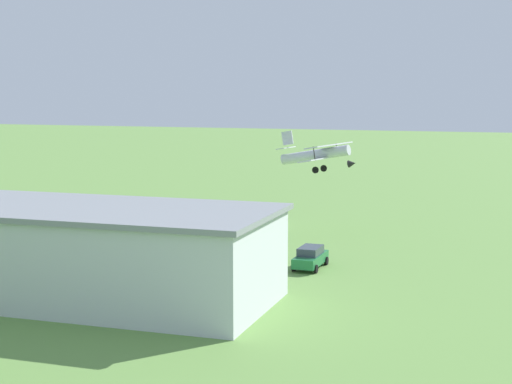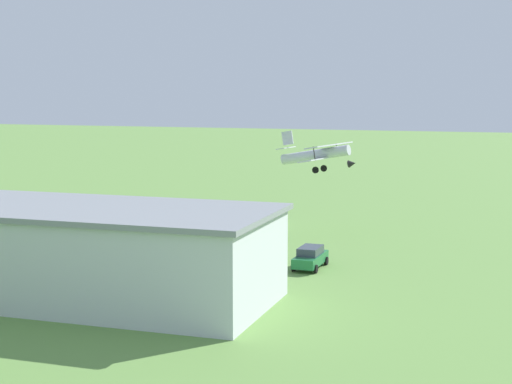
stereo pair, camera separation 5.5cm
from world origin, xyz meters
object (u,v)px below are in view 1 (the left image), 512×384
(person_walking_on_apron, at_px, (43,247))
(person_near_hangar_door, at_px, (213,247))
(hangar, at_px, (81,252))
(car_green, at_px, (310,257))
(person_crossing_taxiway, at_px, (212,251))
(car_red, at_px, (43,238))
(person_beside_truck, at_px, (138,234))
(biplane, at_px, (318,154))

(person_walking_on_apron, bearing_deg, person_near_hangar_door, -161.33)
(hangar, distance_m, person_walking_on_apron, 14.75)
(car_green, bearing_deg, person_walking_on_apron, 8.79)
(hangar, xyz_separation_m, person_near_hangar_door, (-3.02, -14.82, -2.21))
(person_walking_on_apron, distance_m, person_crossing_taxiway, 14.12)
(hangar, height_order, person_walking_on_apron, hangar)
(hangar, distance_m, car_red, 18.35)
(hangar, relative_size, person_walking_on_apron, 16.88)
(person_beside_truck, bearing_deg, person_crossing_taxiway, 153.90)
(person_crossing_taxiway, bearing_deg, person_beside_truck, -26.10)
(person_beside_truck, bearing_deg, biplane, -140.60)
(hangar, height_order, person_near_hangar_door, hangar)
(car_green, height_order, person_beside_truck, car_green)
(person_walking_on_apron, bearing_deg, car_green, -171.21)
(biplane, bearing_deg, person_near_hangar_door, 71.51)
(car_green, bearing_deg, person_crossing_taxiway, 0.72)
(hangar, relative_size, car_green, 5.77)
(car_green, relative_size, person_walking_on_apron, 2.92)
(biplane, height_order, car_green, biplane)
(person_near_hangar_door, relative_size, person_crossing_taxiway, 1.03)
(biplane, bearing_deg, hangar, 74.99)
(person_walking_on_apron, relative_size, person_near_hangar_door, 0.90)
(biplane, distance_m, car_red, 26.51)
(car_red, bearing_deg, person_beside_truck, -144.91)
(car_red, distance_m, person_crossing_taxiway, 15.84)
(person_crossing_taxiway, height_order, person_beside_truck, person_crossing_taxiway)
(person_walking_on_apron, distance_m, person_beside_truck, 9.02)
(car_green, relative_size, person_beside_truck, 2.76)
(person_walking_on_apron, xyz_separation_m, person_crossing_taxiway, (-13.73, -3.28, 0.06))
(car_green, height_order, car_red, same)
(hangar, xyz_separation_m, car_green, (-11.60, -13.70, -2.20))
(car_red, bearing_deg, person_near_hangar_door, -174.54)
(person_crossing_taxiway, bearing_deg, hangar, 75.81)
(person_walking_on_apron, height_order, person_near_hangar_door, person_near_hangar_door)
(person_near_hangar_door, xyz_separation_m, person_crossing_taxiway, (-0.42, 1.22, -0.03))
(hangar, bearing_deg, person_near_hangar_door, -101.53)
(car_green, distance_m, car_red, 23.99)
(biplane, distance_m, person_crossing_taxiway, 17.49)
(hangar, bearing_deg, car_red, -47.12)
(hangar, relative_size, biplane, 3.07)
(biplane, relative_size, car_green, 1.88)
(hangar, relative_size, person_near_hangar_door, 15.23)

